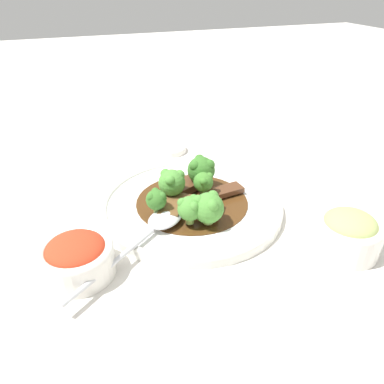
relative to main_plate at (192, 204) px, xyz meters
name	(u,v)px	position (x,y,z in m)	size (l,w,h in m)	color
ground_plane	(192,209)	(0.00, 0.00, -0.01)	(4.00, 4.00, 0.00)	silver
main_plate	(192,204)	(0.00, 0.00, 0.00)	(0.30, 0.30, 0.02)	white
beef_strip_0	(202,204)	(0.01, -0.03, 0.02)	(0.07, 0.06, 0.02)	brown
beef_strip_1	(184,186)	(0.00, 0.04, 0.02)	(0.07, 0.06, 0.01)	#56331E
beef_strip_2	(222,192)	(0.05, 0.00, 0.01)	(0.08, 0.04, 0.01)	#56331E
beef_strip_3	(173,207)	(-0.04, -0.02, 0.02)	(0.06, 0.07, 0.01)	brown
broccoli_floret_0	(204,183)	(0.02, 0.00, 0.04)	(0.03, 0.03, 0.05)	#8EB756
broccoli_floret_1	(208,207)	(0.00, -0.07, 0.04)	(0.05, 0.05, 0.05)	#7FA84C
broccoli_floret_2	(201,170)	(0.03, 0.04, 0.04)	(0.05, 0.05, 0.06)	#8EB756
broccoli_floret_3	(172,182)	(-0.03, 0.01, 0.04)	(0.04, 0.04, 0.05)	#7FA84C
broccoli_floret_4	(190,208)	(-0.03, -0.06, 0.04)	(0.04, 0.04, 0.04)	#7FA84C
broccoli_floret_5	(156,200)	(-0.07, -0.02, 0.04)	(0.03, 0.03, 0.05)	#8EB756
serving_spoon	(157,225)	(-0.08, -0.06, 0.02)	(0.20, 0.16, 0.01)	silver
side_bowl_kimchi	(77,257)	(-0.20, -0.09, 0.02)	(0.10, 0.10, 0.06)	white
side_bowl_appetizer	(348,233)	(0.17, -0.18, 0.02)	(0.09, 0.09, 0.06)	white
sauce_dish	(170,148)	(0.04, 0.24, 0.00)	(0.07, 0.07, 0.01)	white
paper_napkin	(239,152)	(0.18, 0.17, -0.01)	(0.14, 0.09, 0.01)	white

